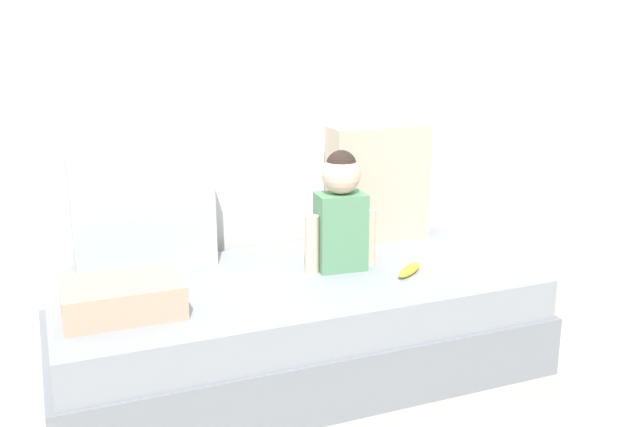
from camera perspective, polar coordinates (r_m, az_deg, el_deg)
ground_plane at (r=2.97m, az=-1.87°, el=-12.40°), size 12.00×12.00×0.00m
back_wall at (r=3.17m, az=-5.73°, el=12.38°), size 5.11×0.10×2.44m
couch at (r=2.88m, az=-1.90°, el=-8.93°), size 1.91×0.88×0.40m
throw_pillow_left at (r=2.92m, az=-14.05°, el=0.35°), size 0.55×0.16×0.50m
throw_pillow_right at (r=3.23m, az=4.71°, el=2.44°), size 0.46×0.16×0.53m
toddler at (r=2.83m, az=1.70°, el=0.26°), size 0.31×0.16×0.49m
banana at (r=2.84m, az=7.22°, el=-4.53°), size 0.16×0.13×0.04m
folded_blanket at (r=2.54m, az=-15.62°, el=-6.55°), size 0.40×0.28×0.12m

